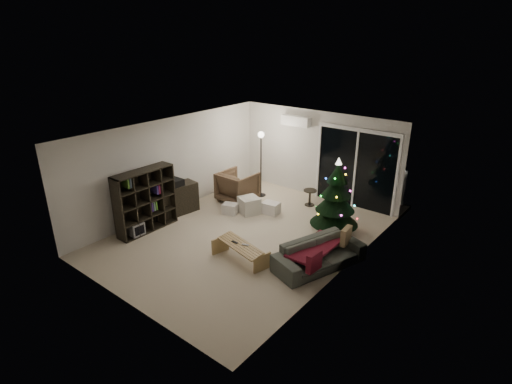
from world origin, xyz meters
TOP-DOWN VIEW (x-y plane):
  - room at (0.46, 1.49)m, footprint 6.50×7.51m
  - bookshelf at (-2.25, -1.22)m, footprint 0.73×1.58m
  - media_cabinet at (-2.25, -0.21)m, footprint 0.65×1.32m
  - stereo at (-2.25, -0.21)m, footprint 0.40×0.47m
  - armchair at (-1.51, 1.49)m, footprint 0.95×0.98m
  - ottoman at (-0.75, 1.07)m, footprint 0.64×0.64m
  - cardboard_box_a at (-1.12, 0.72)m, footprint 0.46×0.41m
  - cardboard_box_b at (-0.27, 1.40)m, footprint 0.47×0.38m
  - side_table at (0.25, 2.51)m, footprint 0.37×0.37m
  - floor_lamp at (-1.26, 2.24)m, footprint 0.30×0.30m
  - sofa at (2.05, -0.07)m, footprint 1.36×2.09m
  - sofa_throw at (1.95, -0.07)m, footprint 0.61×1.40m
  - cushion_a at (2.30, 0.58)m, footprint 0.14×0.38m
  - cushion_b at (2.30, -0.72)m, footprint 0.14×0.38m
  - coffee_table at (0.65, -0.92)m, footprint 1.28×0.70m
  - remote_a at (0.50, -0.92)m, footprint 0.15×0.05m
  - remote_b at (0.75, -0.87)m, footprint 0.15×0.09m
  - christmas_tree at (1.53, 1.51)m, footprint 1.52×1.52m

SIDE VIEW (x-z plane):
  - cardboard_box_a at x=-1.12m, z-range 0.00..0.28m
  - cardboard_box_b at x=-0.27m, z-range 0.00..0.31m
  - coffee_table at x=0.65m, z-range 0.00..0.39m
  - ottoman at x=-0.75m, z-range 0.00..0.44m
  - side_table at x=0.25m, z-range 0.00..0.45m
  - sofa at x=2.05m, z-range 0.00..0.57m
  - media_cabinet at x=-2.25m, z-range 0.00..0.79m
  - remote_a at x=0.50m, z-range 0.39..0.41m
  - remote_b at x=0.75m, z-range 0.39..0.41m
  - sofa_throw at x=1.95m, z-range 0.39..0.44m
  - armchair at x=-1.51m, z-range 0.00..0.88m
  - cushion_a at x=2.30m, z-range 0.33..0.70m
  - cushion_b at x=2.30m, z-range 0.33..0.70m
  - bookshelf at x=-2.25m, z-range 0.00..1.53m
  - stereo at x=-2.25m, z-range 0.79..0.96m
  - christmas_tree at x=1.53m, z-range 0.00..1.86m
  - floor_lamp at x=-1.26m, z-range 0.00..1.87m
  - room at x=0.46m, z-range -0.28..2.32m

